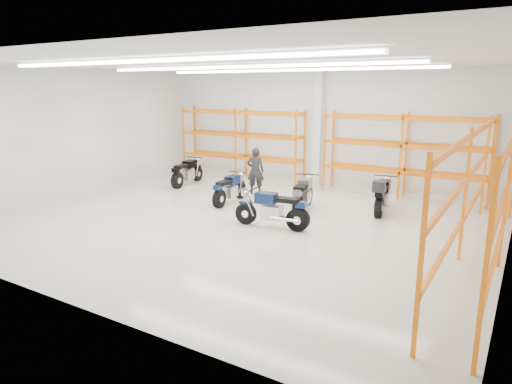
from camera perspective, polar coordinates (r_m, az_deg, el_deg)
The scene contains 12 objects.
ground at distance 13.47m, azimuth -2.50°, elevation -3.55°, with size 14.00×14.00×0.00m, color beige.
room_shell at distance 12.95m, azimuth -2.58°, elevation 10.54°, with size 14.02×12.02×4.51m.
motorcycle_main at distance 12.61m, azimuth 2.37°, elevation -2.31°, with size 2.21×0.73×1.09m.
motorcycle_back_a at distance 18.40m, azimuth -8.71°, elevation 2.37°, with size 0.72×2.17×1.07m.
motorcycle_back_b at distance 15.30m, azimuth -3.42°, elevation 0.26°, with size 0.68×2.05×1.01m.
motorcycle_back_c at distance 14.39m, azimuth 5.87°, elevation -0.43°, with size 0.81×2.21×1.10m.
motorcycle_back_d at distance 14.63m, azimuth 15.45°, elevation -0.43°, with size 0.78×2.27×1.17m.
standing_man at distance 16.63m, azimuth -0.07°, elevation 2.65°, with size 0.62×0.41×1.71m, color black.
structural_column at distance 18.12m, azimuth 7.79°, elevation 7.83°, with size 0.32×0.32×4.50m, color white.
pallet_racking_back_left at distance 19.47m, azimuth -1.93°, elevation 6.92°, with size 5.67×0.87×3.00m.
pallet_racking_back_right at distance 16.77m, azimuth 18.00°, elevation 5.33°, with size 5.67×0.87×3.00m.
pallet_racking_side at distance 10.94m, azimuth 26.92°, elevation 0.95°, with size 0.87×9.07×3.00m.
Camera 1 is at (7.20, -10.73, 3.81)m, focal length 32.00 mm.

